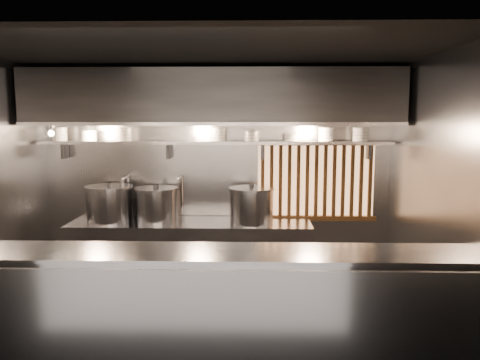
{
  "coord_description": "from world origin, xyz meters",
  "views": [
    {
      "loc": [
        0.47,
        -4.57,
        2.18
      ],
      "look_at": [
        0.34,
        0.55,
        1.51
      ],
      "focal_mm": 35.0,
      "sensor_mm": 36.0,
      "label": 1
    }
  ],
  "objects_px": {
    "heat_lamp": "(49,128)",
    "stock_pot_mid": "(110,204)",
    "stock_pot_right": "(251,205)",
    "stock_pot_left": "(156,204)",
    "pendant_bulb": "(206,136)"
  },
  "relations": [
    {
      "from": "stock_pot_mid",
      "to": "pendant_bulb",
      "type": "bearing_deg",
      "value": 3.35
    },
    {
      "from": "stock_pot_right",
      "to": "stock_pot_left",
      "type": "bearing_deg",
      "value": 175.68
    },
    {
      "from": "stock_pot_left",
      "to": "pendant_bulb",
      "type": "bearing_deg",
      "value": 2.64
    },
    {
      "from": "pendant_bulb",
      "to": "stock_pot_right",
      "type": "bearing_deg",
      "value": -11.91
    },
    {
      "from": "pendant_bulb",
      "to": "stock_pot_left",
      "type": "bearing_deg",
      "value": -177.36
    },
    {
      "from": "heat_lamp",
      "to": "stock_pot_right",
      "type": "distance_m",
      "value": 2.55
    },
    {
      "from": "heat_lamp",
      "to": "stock_pot_left",
      "type": "height_order",
      "value": "heat_lamp"
    },
    {
      "from": "stock_pot_left",
      "to": "stock_pot_right",
      "type": "bearing_deg",
      "value": -4.32
    },
    {
      "from": "heat_lamp",
      "to": "stock_pot_left",
      "type": "bearing_deg",
      "value": 15.33
    },
    {
      "from": "heat_lamp",
      "to": "stock_pot_mid",
      "type": "distance_m",
      "value": 1.14
    },
    {
      "from": "heat_lamp",
      "to": "stock_pot_mid",
      "type": "height_order",
      "value": "heat_lamp"
    },
    {
      "from": "stock_pot_mid",
      "to": "heat_lamp",
      "type": "bearing_deg",
      "value": -154.68
    },
    {
      "from": "stock_pot_left",
      "to": "stock_pot_mid",
      "type": "bearing_deg",
      "value": -175.88
    },
    {
      "from": "stock_pot_mid",
      "to": "stock_pot_left",
      "type": "bearing_deg",
      "value": 4.12
    },
    {
      "from": "stock_pot_mid",
      "to": "stock_pot_right",
      "type": "height_order",
      "value": "stock_pot_mid"
    }
  ]
}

